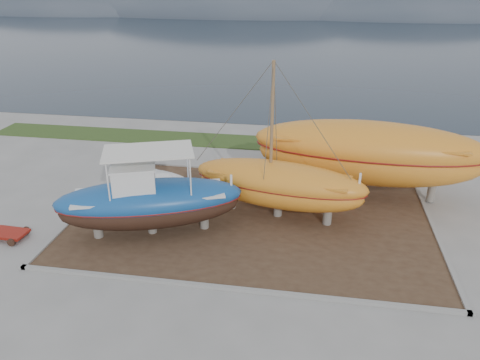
% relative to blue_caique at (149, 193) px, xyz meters
% --- Properties ---
extents(ground, '(140.00, 140.00, 0.00)m').
position_rel_blue_caique_xyz_m(ground, '(4.60, -1.70, -2.19)').
color(ground, gray).
rests_on(ground, ground).
extents(dirt_patch, '(18.00, 12.00, 0.06)m').
position_rel_blue_caique_xyz_m(dirt_patch, '(4.60, 2.30, -2.16)').
color(dirt_patch, '#422D1E').
rests_on(dirt_patch, ground).
extents(curb_frame, '(18.60, 12.60, 0.15)m').
position_rel_blue_caique_xyz_m(curb_frame, '(4.60, 2.30, -2.12)').
color(curb_frame, gray).
rests_on(curb_frame, ground).
extents(grass_strip, '(44.00, 3.00, 0.08)m').
position_rel_blue_caique_xyz_m(grass_strip, '(4.60, 13.80, -2.15)').
color(grass_strip, '#284219').
rests_on(grass_strip, ground).
extents(sea, '(260.00, 100.00, 0.04)m').
position_rel_blue_caique_xyz_m(sea, '(4.60, 68.30, -2.19)').
color(sea, '#182531').
rests_on(sea, ground).
extents(mountain_ridge, '(200.00, 36.00, 20.00)m').
position_rel_blue_caique_xyz_m(mountain_ridge, '(4.60, 123.30, -2.19)').
color(mountain_ridge, '#333D49').
rests_on(mountain_ridge, ground).
extents(blue_caique, '(9.29, 5.56, 4.27)m').
position_rel_blue_caique_xyz_m(blue_caique, '(0.00, 0.00, 0.00)').
color(blue_caique, '#184F95').
rests_on(blue_caique, dirt_patch).
extents(white_dinghy, '(4.19, 2.97, 1.18)m').
position_rel_blue_caique_xyz_m(white_dinghy, '(-0.61, 4.32, -1.54)').
color(white_dinghy, white).
rests_on(white_dinghy, dirt_patch).
extents(orange_sailboat, '(9.31, 4.25, 7.98)m').
position_rel_blue_caique_xyz_m(orange_sailboat, '(5.91, 2.71, 1.86)').
color(orange_sailboat, orange).
rests_on(orange_sailboat, dirt_patch).
extents(orange_bare_hull, '(12.93, 4.82, 4.15)m').
position_rel_blue_caique_xyz_m(orange_bare_hull, '(10.49, 6.08, -0.06)').
color(orange_bare_hull, orange).
rests_on(orange_bare_hull, dirt_patch).
extents(red_trailer, '(2.59, 1.39, 0.36)m').
position_rel_blue_caique_xyz_m(red_trailer, '(-6.63, -1.62, -2.01)').
color(red_trailer, maroon).
rests_on(red_trailer, ground).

